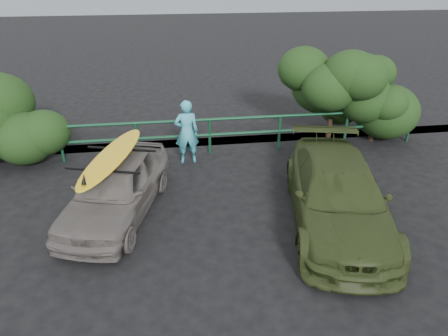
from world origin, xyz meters
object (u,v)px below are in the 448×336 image
Objects in this scene: sedan at (116,187)px; surfboard at (112,156)px; guardrail at (174,138)px; man at (187,132)px; olive_vehicle at (337,194)px.

surfboard reaches higher than sedan.
surfboard is (0.00, 0.00, 0.73)m from sedan.
guardrail is 0.70m from man.
surfboard reaches higher than guardrail.
olive_vehicle is at bearing -49.31° from guardrail.
olive_vehicle is (4.47, -0.94, 0.02)m from sedan.
olive_vehicle is (3.20, -3.72, 0.13)m from guardrail.
sedan is at bearing 51.26° from man.
man is at bearing 70.96° from sedan.
guardrail is at bearing 143.02° from olive_vehicle.
olive_vehicle is 1.54× the size of surfboard.
guardrail is at bearing -58.62° from man.
man is (1.61, 2.28, 0.24)m from sedan.
guardrail is 8.08× the size of man.
surfboard is at bearing 16.23° from sedan.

